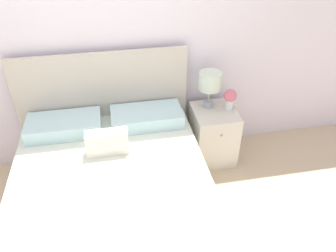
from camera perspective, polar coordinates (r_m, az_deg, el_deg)
The scene contains 6 objects.
ground_plane at distance 3.73m, azimuth -9.84°, elevation -4.69°, with size 12.00×12.00×0.00m, color #CCB28E.
wall_back at distance 3.14m, azimuth -12.34°, elevation 14.63°, with size 8.00×0.06×2.60m.
bed at distance 2.84m, azimuth -9.55°, elevation -12.16°, with size 1.65×2.04×1.20m.
nightstand at distance 3.49m, azimuth 7.81°, elevation -1.49°, with size 0.43×0.49×0.59m.
table_lamp at distance 3.24m, azimuth 7.28°, elevation 7.51°, with size 0.22×0.22×0.39m.
flower_vase at distance 3.31m, azimuth 10.78°, elevation 4.86°, with size 0.13×0.13×0.22m.
Camera 1 is at (0.10, -2.88, 2.37)m, focal length 35.00 mm.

